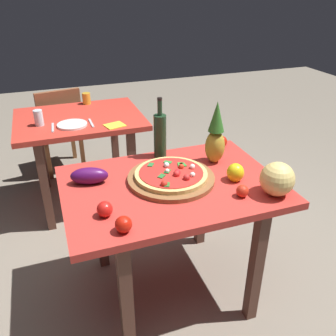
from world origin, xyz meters
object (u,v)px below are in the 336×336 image
object	(u,v)px
display_table	(171,199)
wine_bottle	(160,135)
melon	(277,179)
eggplant	(89,176)
tomato_near_board	(124,224)
drinking_glass_juice	(86,98)
drinking_glass_water	(39,118)
napkin_folded	(115,125)
dining_chair	(59,126)
dinner_plate	(72,125)
background_table	(80,131)
tomato_by_bottle	(242,191)
pizza_board	(171,178)
bell_pepper	(235,173)
tomato_at_corner	(222,142)
tomato_beside_pepper	(105,209)
pizza	(172,174)
fork_utensil	(53,128)
knife_utensil	(91,123)
pineapple_left	(216,136)

from	to	relation	value
display_table	wine_bottle	world-z (taller)	wine_bottle
melon	eggplant	world-z (taller)	melon
tomato_near_board	drinking_glass_juice	distance (m)	1.86
drinking_glass_water	napkin_folded	distance (m)	0.56
display_table	melon	size ratio (longest dim) A/B	6.62
dining_chair	eggplant	distance (m)	1.72
melon	dinner_plate	bearing A→B (deg)	123.18
background_table	tomato_by_bottle	world-z (taller)	tomato_by_bottle
pizza_board	bell_pepper	bearing A→B (deg)	-19.50
background_table	pizza_board	distance (m)	1.25
dinner_plate	napkin_folded	size ratio (longest dim) A/B	1.57
drinking_glass_juice	dinner_plate	bearing A→B (deg)	-110.13
dining_chair	wine_bottle	bearing A→B (deg)	99.50
dining_chair	bell_pepper	bearing A→B (deg)	103.12
display_table	pizza_board	size ratio (longest dim) A/B	2.44
tomato_at_corner	dinner_plate	bearing A→B (deg)	140.73
tomato_beside_pepper	tomato_by_bottle	xyz separation A→B (m)	(0.68, -0.07, -0.01)
background_table	tomato_beside_pepper	xyz separation A→B (m)	(-0.06, -1.40, 0.15)
wine_bottle	drinking_glass_juice	distance (m)	1.23
drinking_glass_juice	tomato_near_board	bearing A→B (deg)	-93.51
pizza	tomato_beside_pepper	world-z (taller)	pizza
tomato_near_board	bell_pepper	bearing A→B (deg)	19.29
fork_utensil	tomato_near_board	bearing A→B (deg)	-77.65
dining_chair	melon	bearing A→B (deg)	104.07
dinner_plate	wine_bottle	bearing A→B (deg)	-57.20
display_table	tomato_by_bottle	xyz separation A→B (m)	(0.29, -0.24, 0.13)
background_table	pizza_board	size ratio (longest dim) A/B	2.08
dinner_plate	knife_utensil	xyz separation A→B (m)	(0.14, 0.00, -0.00)
tomato_by_bottle	napkin_folded	xyz separation A→B (m)	(-0.39, 1.18, -0.03)
pineapple_left	melon	size ratio (longest dim) A/B	2.14
eggplant	napkin_folded	xyz separation A→B (m)	(0.30, 0.79, -0.04)
tomato_beside_pepper	dinner_plate	distance (m)	1.22
background_table	bell_pepper	bearing A→B (deg)	-62.88
tomato_at_corner	dinner_plate	world-z (taller)	tomato_at_corner
background_table	drinking_glass_water	size ratio (longest dim) A/B	8.40
dining_chair	drinking_glass_water	distance (m)	0.79
display_table	pizza	xyz separation A→B (m)	(0.01, 0.03, 0.14)
dining_chair	knife_utensil	world-z (taller)	dining_chair
tomato_beside_pepper	drinking_glass_water	distance (m)	1.33
drinking_glass_juice	drinking_glass_water	bearing A→B (deg)	-135.28
pizza_board	tomato_beside_pepper	size ratio (longest dim) A/B	6.37
display_table	napkin_folded	xyz separation A→B (m)	(-0.10, 0.94, 0.11)
wine_bottle	fork_utensil	bearing A→B (deg)	130.13
eggplant	fork_utensil	size ratio (longest dim) A/B	1.11
melon	dining_chair	bearing A→B (deg)	113.79
drinking_glass_water	tomato_at_corner	bearing A→B (deg)	-36.15
napkin_folded	drinking_glass_water	bearing A→B (deg)	159.51
tomato_near_board	fork_utensil	world-z (taller)	tomato_near_board
tomato_beside_pepper	drinking_glass_juice	size ratio (longest dim) A/B	0.78
background_table	melon	xyz separation A→B (m)	(0.79, -1.50, 0.20)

